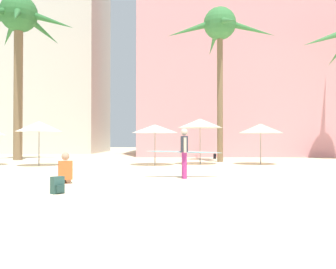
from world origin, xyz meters
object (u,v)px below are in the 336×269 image
object	(u,v)px
palm_tree_center	(220,32)
backpack	(58,185)
palm_tree_far_left	(18,26)
cafe_umbrella_2	(200,123)
person_far_left	(65,172)
beach_towel	(102,195)
cafe_umbrella_3	(155,129)
person_far_right	(184,151)
cafe_umbrella_1	(261,128)
cafe_umbrella_0	(39,126)

from	to	relation	value
palm_tree_center	backpack	distance (m)	16.13
palm_tree_far_left	cafe_umbrella_2	world-z (taller)	palm_tree_far_left
palm_tree_center	person_far_left	size ratio (longest dim) A/B	9.75
person_far_left	beach_towel	bearing A→B (deg)	-170.99
cafe_umbrella_3	person_far_right	world-z (taller)	cafe_umbrella_3
backpack	cafe_umbrella_2	bearing A→B (deg)	107.57
palm_tree_far_left	person_far_right	distance (m)	17.49
beach_towel	palm_tree_center	bearing A→B (deg)	70.55
person_far_left	palm_tree_center	bearing A→B (deg)	-54.45
palm_tree_center	cafe_umbrella_1	size ratio (longest dim) A/B	3.99
palm_tree_center	cafe_umbrella_0	size ratio (longest dim) A/B	4.07
cafe_umbrella_1	cafe_umbrella_2	distance (m)	3.29
palm_tree_center	cafe_umbrella_1	world-z (taller)	palm_tree_center
cafe_umbrella_2	cafe_umbrella_3	distance (m)	2.54
backpack	person_far_left	bearing A→B (deg)	142.29
cafe_umbrella_0	cafe_umbrella_2	distance (m)	8.46
cafe_umbrella_0	beach_towel	size ratio (longest dim) A/B	1.25
palm_tree_far_left	palm_tree_center	bearing A→B (deg)	-8.56
backpack	person_far_left	distance (m)	2.22
cafe_umbrella_3	backpack	size ratio (longest dim) A/B	5.79
palm_tree_center	cafe_umbrella_3	xyz separation A→B (m)	(-3.85, -2.88, -6.03)
palm_tree_far_left	beach_towel	xyz separation A→B (m)	(8.56, -15.21, -8.98)
palm_tree_center	cafe_umbrella_2	bearing A→B (deg)	-122.22
cafe_umbrella_2	beach_towel	bearing A→B (deg)	-106.53
beach_towel	cafe_umbrella_2	bearing A→B (deg)	73.47
palm_tree_far_left	cafe_umbrella_3	bearing A→B (deg)	-27.42
cafe_umbrella_1	palm_tree_center	bearing A→B (deg)	129.07
cafe_umbrella_0	beach_towel	bearing A→B (deg)	-62.45
palm_tree_far_left	backpack	size ratio (longest dim) A/B	26.27
cafe_umbrella_2	backpack	distance (m)	11.71
cafe_umbrella_2	beach_towel	xyz separation A→B (m)	(-3.26, -10.98, -2.23)
beach_towel	person_far_right	xyz separation A→B (m)	(2.11, 3.94, 0.92)
cafe_umbrella_2	person_far_left	xyz separation A→B (m)	(-4.88, -8.49, -1.90)
person_far_right	person_far_left	size ratio (longest dim) A/B	2.82
cafe_umbrella_1	person_far_left	bearing A→B (deg)	-134.08
palm_tree_far_left	beach_towel	distance (m)	19.63
palm_tree_center	cafe_umbrella_0	bearing A→B (deg)	-160.77
palm_tree_center	cafe_umbrella_3	world-z (taller)	palm_tree_center
palm_tree_far_left	cafe_umbrella_1	bearing A→B (deg)	-15.87
cafe_umbrella_0	cafe_umbrella_1	distance (m)	11.71
beach_towel	palm_tree_far_left	bearing A→B (deg)	119.36
cafe_umbrella_1	beach_towel	distance (m)	12.88
backpack	person_far_right	world-z (taller)	person_far_right
cafe_umbrella_3	person_far_left	bearing A→B (deg)	-107.29
palm_tree_center	cafe_umbrella_3	distance (m)	7.71
cafe_umbrella_0	beach_towel	world-z (taller)	cafe_umbrella_0
cafe_umbrella_3	cafe_umbrella_2	bearing A→B (deg)	14.59
person_far_right	cafe_umbrella_0	bearing A→B (deg)	-42.84
cafe_umbrella_0	person_far_right	bearing A→B (deg)	-39.09
backpack	person_far_right	distance (m)	4.92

